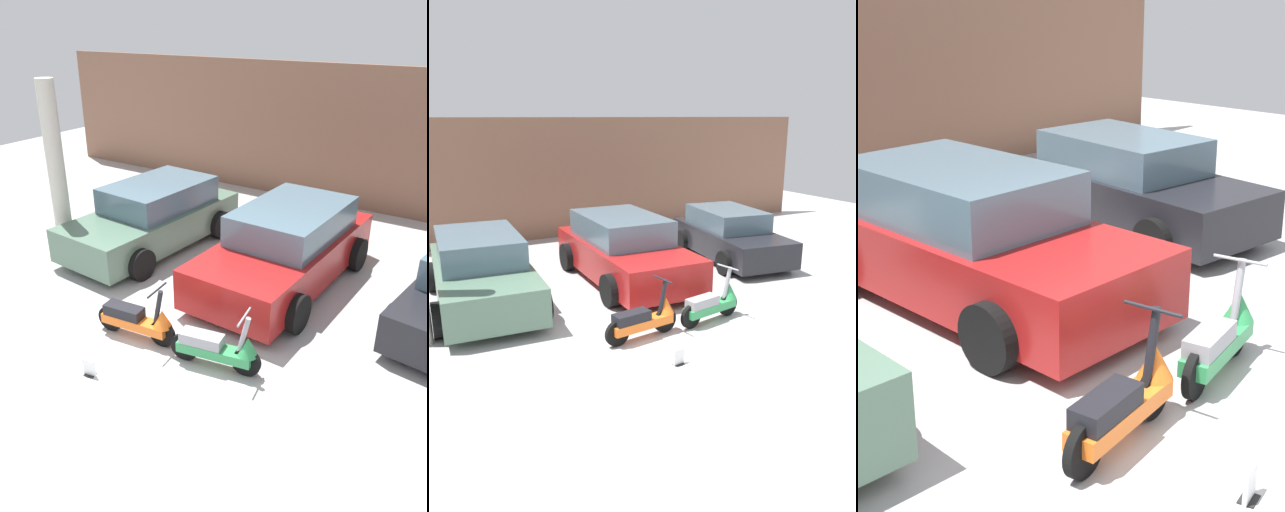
% 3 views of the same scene
% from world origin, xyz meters
% --- Properties ---
extents(ground_plane, '(28.00, 28.00, 0.00)m').
position_xyz_m(ground_plane, '(0.00, 0.00, 0.00)').
color(ground_plane, '#B2B2B2').
extents(scooter_front_left, '(1.42, 0.51, 0.99)m').
position_xyz_m(scooter_front_left, '(-0.47, 0.93, 0.35)').
color(scooter_front_left, black).
rests_on(scooter_front_left, ground_plane).
extents(scooter_front_right, '(1.39, 0.57, 0.98)m').
position_xyz_m(scooter_front_right, '(0.98, 1.00, 0.35)').
color(scooter_front_right, black).
rests_on(scooter_front_right, ground_plane).
extents(car_rear_center, '(2.21, 4.43, 1.49)m').
position_xyz_m(car_rear_center, '(0.59, 3.95, 0.71)').
color(car_rear_center, maroon).
rests_on(car_rear_center, ground_plane).
extents(car_rear_right, '(2.22, 4.02, 1.31)m').
position_xyz_m(car_rear_right, '(3.85, 4.29, 0.63)').
color(car_rear_right, black).
rests_on(car_rear_right, ground_plane).
extents(placard_near_left_scooter, '(0.20, 0.15, 0.26)m').
position_xyz_m(placard_near_left_scooter, '(-0.47, -0.16, 0.11)').
color(placard_near_left_scooter, black).
rests_on(placard_near_left_scooter, ground_plane).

